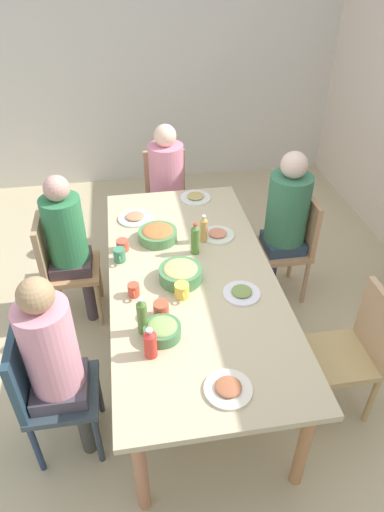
% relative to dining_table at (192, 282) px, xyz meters
% --- Properties ---
extents(ground_plane, '(6.93, 6.93, 0.00)m').
position_rel_dining_table_xyz_m(ground_plane, '(0.00, 0.00, -0.67)').
color(ground_plane, '#C2B48B').
extents(wall_left, '(0.12, 4.44, 2.60)m').
position_rel_dining_table_xyz_m(wall_left, '(-2.95, 0.00, 0.63)').
color(wall_left, silver).
rests_on(wall_left, ground_plane).
extents(dining_table, '(2.27, 1.06, 0.74)m').
position_rel_dining_table_xyz_m(dining_table, '(0.00, 0.00, 0.00)').
color(dining_table, '#C4B48D').
rests_on(dining_table, ground_plane).
extents(chair_0, '(0.40, 0.40, 0.90)m').
position_rel_dining_table_xyz_m(chair_0, '(0.57, -0.91, -0.16)').
color(chair_0, '#324149').
rests_on(chair_0, ground_plane).
extents(person_0, '(0.30, 0.30, 1.27)m').
position_rel_dining_table_xyz_m(person_0, '(0.57, -0.82, 0.07)').
color(person_0, '#363942').
rests_on(person_0, ground_plane).
extents(chair_1, '(0.40, 0.40, 0.90)m').
position_rel_dining_table_xyz_m(chair_1, '(-1.52, 0.00, -0.16)').
color(chair_1, tan).
rests_on(chair_1, ground_plane).
extents(person_1, '(0.31, 0.31, 1.21)m').
position_rel_dining_table_xyz_m(person_1, '(-1.43, 0.00, 0.05)').
color(person_1, brown).
rests_on(person_1, ground_plane).
extents(chair_2, '(0.40, 0.40, 0.90)m').
position_rel_dining_table_xyz_m(chair_2, '(-0.57, -0.91, -0.16)').
color(chair_2, tan).
rests_on(chair_2, ground_plane).
extents(person_2, '(0.30, 0.30, 1.23)m').
position_rel_dining_table_xyz_m(person_2, '(-0.57, -0.82, 0.05)').
color(person_2, '#45463F').
rests_on(person_2, ground_plane).
extents(chair_3, '(0.40, 0.40, 0.90)m').
position_rel_dining_table_xyz_m(chair_3, '(0.57, 0.91, -0.16)').
color(chair_3, tan).
rests_on(chair_3, ground_plane).
extents(chair_4, '(0.40, 0.40, 0.90)m').
position_rel_dining_table_xyz_m(chair_4, '(-0.57, 0.91, -0.16)').
color(chair_4, tan).
rests_on(chair_4, ground_plane).
extents(person_4, '(0.32, 0.32, 1.28)m').
position_rel_dining_table_xyz_m(person_4, '(-0.57, 0.82, 0.09)').
color(person_4, '#2D3754').
rests_on(person_4, ground_plane).
extents(plate_0, '(0.24, 0.24, 0.04)m').
position_rel_dining_table_xyz_m(plate_0, '(-0.41, 0.25, 0.08)').
color(plate_0, silver).
rests_on(plate_0, dining_table).
extents(plate_1, '(0.24, 0.24, 0.04)m').
position_rel_dining_table_xyz_m(plate_1, '(0.91, 0.03, 0.08)').
color(plate_1, silver).
rests_on(plate_1, dining_table).
extents(plate_2, '(0.25, 0.25, 0.04)m').
position_rel_dining_table_xyz_m(plate_2, '(-0.97, 0.19, 0.08)').
color(plate_2, white).
rests_on(plate_2, dining_table).
extents(plate_3, '(0.26, 0.26, 0.04)m').
position_rel_dining_table_xyz_m(plate_3, '(-0.74, -0.32, 0.08)').
color(plate_3, white).
rests_on(plate_3, dining_table).
extents(plate_4, '(0.23, 0.23, 0.04)m').
position_rel_dining_table_xyz_m(plate_4, '(0.24, 0.27, 0.08)').
color(plate_4, white).
rests_on(plate_4, dining_table).
extents(bowl_0, '(0.28, 0.28, 0.10)m').
position_rel_dining_table_xyz_m(bowl_0, '(-0.43, -0.18, 0.11)').
color(bowl_0, '#538950').
rests_on(bowl_0, dining_table).
extents(bowl_1, '(0.27, 0.27, 0.11)m').
position_rel_dining_table_xyz_m(bowl_1, '(0.04, -0.08, 0.12)').
color(bowl_1, '#48854E').
rests_on(bowl_1, dining_table).
extents(bowl_2, '(0.21, 0.21, 0.09)m').
position_rel_dining_table_xyz_m(bowl_2, '(0.50, -0.25, 0.11)').
color(bowl_2, '#467C4C').
rests_on(bowl_2, dining_table).
extents(cup_0, '(0.11, 0.07, 0.08)m').
position_rel_dining_table_xyz_m(cup_0, '(0.14, -0.38, 0.11)').
color(cup_0, '#D55035').
rests_on(cup_0, dining_table).
extents(cup_1, '(0.13, 0.09, 0.09)m').
position_rel_dining_table_xyz_m(cup_1, '(0.20, -0.09, 0.11)').
color(cup_1, '#E3CA4D').
rests_on(cup_1, dining_table).
extents(cup_2, '(0.11, 0.08, 0.09)m').
position_rel_dining_table_xyz_m(cup_2, '(-0.22, -0.45, 0.11)').
color(cup_2, '#3F865F').
rests_on(cup_2, dining_table).
extents(cup_3, '(0.13, 0.09, 0.10)m').
position_rel_dining_table_xyz_m(cup_3, '(0.35, -0.23, 0.11)').
color(cup_3, '#C55236').
rests_on(cup_3, dining_table).
extents(cup_4, '(0.12, 0.08, 0.08)m').
position_rel_dining_table_xyz_m(cup_4, '(-0.35, -0.43, 0.10)').
color(cup_4, '#CD533E').
rests_on(cup_4, dining_table).
extents(bottle_0, '(0.07, 0.07, 0.19)m').
position_rel_dining_table_xyz_m(bottle_0, '(0.63, -0.32, 0.15)').
color(bottle_0, red).
rests_on(bottle_0, dining_table).
extents(bottle_1, '(0.05, 0.05, 0.21)m').
position_rel_dining_table_xyz_m(bottle_1, '(-0.36, 0.14, 0.17)').
color(bottle_1, tan).
rests_on(bottle_1, dining_table).
extents(bottle_2, '(0.06, 0.06, 0.24)m').
position_rel_dining_table_xyz_m(bottle_2, '(-0.23, 0.06, 0.18)').
color(bottle_2, '#4E7D32').
rests_on(bottle_2, dining_table).
extents(bottle_3, '(0.06, 0.06, 0.24)m').
position_rel_dining_table_xyz_m(bottle_3, '(0.45, -0.35, 0.18)').
color(bottle_3, '#507735').
rests_on(bottle_3, dining_table).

